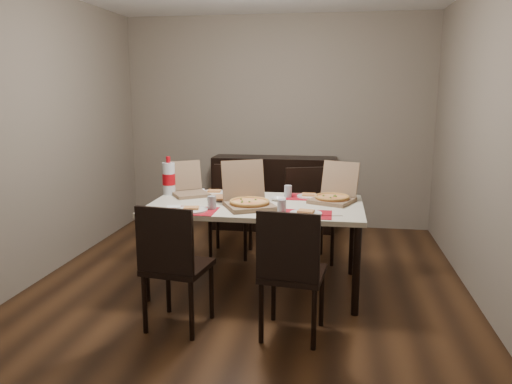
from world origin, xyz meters
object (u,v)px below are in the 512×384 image
at_px(dip_bowl, 278,199).
at_px(pizza_box_center, 248,200).
at_px(chair_near_right, 291,269).
at_px(sideboard, 274,193).
at_px(chair_near_left, 173,262).
at_px(chair_far_left, 232,206).
at_px(dining_table, 256,211).
at_px(soda_bottle, 169,178).
at_px(chair_far_right, 308,210).

bearing_deg(dip_bowl, pizza_box_center, -126.34).
bearing_deg(chair_near_right, dip_bowl, 101.32).
bearing_deg(sideboard, pizza_box_center, -89.08).
bearing_deg(chair_near_left, chair_far_left, 88.38).
distance_m(dining_table, soda_bottle, 0.92).
bearing_deg(soda_bottle, dining_table, -16.33).
distance_m(pizza_box_center, dip_bowl, 0.36).
xyz_separation_m(chair_far_right, pizza_box_center, (-0.44, -0.97, 0.30)).
distance_m(dining_table, chair_near_left, 1.01).
distance_m(sideboard, dining_table, 1.92).
height_order(sideboard, dip_bowl, sideboard).
height_order(chair_far_left, dip_bowl, chair_far_left).
bearing_deg(chair_near_right, dining_table, 113.08).
distance_m(dining_table, pizza_box_center, 0.20).
xyz_separation_m(sideboard, chair_near_left, (-0.37, -2.80, 0.06)).
height_order(dining_table, chair_far_right, chair_far_right).
height_order(pizza_box_center, dip_bowl, pizza_box_center).
xyz_separation_m(chair_near_left, chair_far_right, (0.85, 1.71, 0.00)).
bearing_deg(chair_near_right, chair_far_right, 89.36).
height_order(chair_near_left, dip_bowl, chair_near_left).
bearing_deg(dining_table, chair_near_right, -66.92).
xyz_separation_m(sideboard, chair_far_left, (-0.32, -1.01, 0.06)).
relative_size(chair_near_left, chair_far_right, 1.00).
bearing_deg(chair_near_left, pizza_box_center, 61.38).
bearing_deg(chair_near_left, dining_table, 63.31).
bearing_deg(soda_bottle, dip_bowl, -5.80).
xyz_separation_m(chair_far_right, dip_bowl, (-0.23, -0.68, 0.25)).
distance_m(chair_near_right, chair_far_left, 1.95).
relative_size(pizza_box_center, soda_bottle, 1.49).
height_order(chair_near_right, dip_bowl, chair_near_right).
height_order(chair_near_left, chair_near_right, same).
bearing_deg(sideboard, chair_near_right, -80.77).
distance_m(chair_far_left, soda_bottle, 0.88).
relative_size(chair_far_left, dip_bowl, 7.96).
bearing_deg(chair_far_right, chair_near_left, -116.37).
bearing_deg(chair_far_right, chair_near_right, -90.64).
height_order(chair_near_right, chair_far_left, same).
height_order(sideboard, chair_near_left, chair_near_left).
distance_m(dining_table, chair_near_right, 0.99).
height_order(sideboard, chair_far_left, chair_far_left).
bearing_deg(chair_far_right, dip_bowl, -108.63).
bearing_deg(dining_table, chair_far_left, 113.94).
distance_m(chair_near_right, pizza_box_center, 0.91).
relative_size(chair_near_left, dip_bowl, 7.96).
distance_m(dip_bowl, soda_bottle, 1.04).
bearing_deg(dining_table, soda_bottle, 163.67).
relative_size(dining_table, dip_bowl, 15.40).
relative_size(chair_near_right, dip_bowl, 7.96).
height_order(sideboard, chair_far_right, chair_far_right).
relative_size(chair_near_left, chair_near_right, 1.00).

